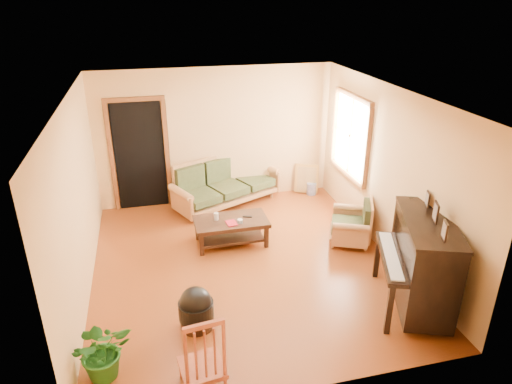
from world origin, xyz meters
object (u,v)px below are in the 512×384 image
object	(u,v)px
sofa	(227,183)
footstool	(196,313)
coffee_table	(231,231)
red_chair	(201,349)
ceramic_crock	(311,189)
potted_plant	(103,350)
armchair	(350,221)
piano	(423,264)

from	to	relation	value
sofa	footstool	world-z (taller)	sofa
sofa	coffee_table	distance (m)	1.54
coffee_table	red_chair	world-z (taller)	red_chair
footstool	ceramic_crock	size ratio (longest dim) A/B	1.79
ceramic_crock	potted_plant	bearing A→B (deg)	-133.61
armchair	piano	bearing A→B (deg)	-60.59
sofa	potted_plant	size ratio (longest dim) A/B	3.06
armchair	footstool	bearing A→B (deg)	-127.21
coffee_table	piano	bearing A→B (deg)	-46.29
piano	ceramic_crock	xyz separation A→B (m)	(-0.12, 3.74, -0.51)
coffee_table	red_chair	xyz separation A→B (m)	(-0.86, -2.86, 0.26)
footstool	sofa	bearing A→B (deg)	73.43
armchair	piano	distance (m)	1.80
armchair	ceramic_crock	size ratio (longest dim) A/B	3.13
coffee_table	armchair	xyz separation A→B (m)	(1.92, -0.41, 0.17)
armchair	potted_plant	size ratio (longest dim) A/B	1.11
piano	red_chair	xyz separation A→B (m)	(-2.95, -0.67, -0.15)
coffee_table	red_chair	distance (m)	2.99
coffee_table	armchair	distance (m)	1.97
footstool	red_chair	world-z (taller)	red_chair
armchair	coffee_table	bearing A→B (deg)	-168.33
coffee_table	potted_plant	size ratio (longest dim) A/B	1.72
ceramic_crock	red_chair	bearing A→B (deg)	-122.70
armchair	sofa	bearing A→B (deg)	155.52
potted_plant	armchair	bearing A→B (deg)	28.54
ceramic_crock	sofa	bearing A→B (deg)	-178.28
potted_plant	red_chair	bearing A→B (deg)	-21.08
coffee_table	piano	distance (m)	3.05
ceramic_crock	potted_plant	size ratio (longest dim) A/B	0.35
potted_plant	ceramic_crock	bearing A→B (deg)	46.39
sofa	armchair	world-z (taller)	sofa
sofa	potted_plant	distance (m)	4.48
piano	red_chair	distance (m)	3.03
red_chair	ceramic_crock	size ratio (longest dim) A/B	3.94
footstool	ceramic_crock	xyz separation A→B (m)	(2.78, 3.48, -0.09)
ceramic_crock	potted_plant	distance (m)	5.56
red_chair	potted_plant	size ratio (longest dim) A/B	1.39
red_chair	ceramic_crock	xyz separation A→B (m)	(2.83, 4.41, -0.36)
piano	footstool	xyz separation A→B (m)	(-2.90, 0.26, -0.42)
piano	ceramic_crock	bearing A→B (deg)	112.63
footstool	potted_plant	distance (m)	1.20
coffee_table	ceramic_crock	world-z (taller)	coffee_table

